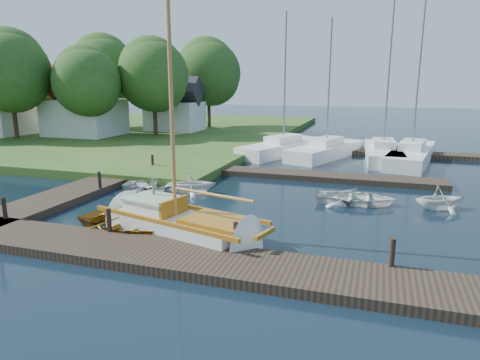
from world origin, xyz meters
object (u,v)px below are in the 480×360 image
(mooring_post_2, at_px, (236,234))
(house_c, at_px, (175,109))
(dinghy, at_px, (128,221))
(mooring_post_3, at_px, (392,252))
(tender_b, at_px, (192,181))
(tender_c, at_px, (355,196))
(tree_3, at_px, (154,75))
(marina_boat_1, at_px, (326,149))
(tree_5, at_px, (28,80))
(sailboat, at_px, (184,227))
(tender_d, at_px, (440,196))
(mooring_post_4, at_px, (100,180))
(tree_2, at_px, (87,82))
(tree_7, at_px, (209,72))
(house_a, at_px, (84,108))
(mooring_post_5, at_px, (152,162))
(marina_boat_3, at_px, (412,153))
(mooring_post_0, at_px, (4,208))
(marina_boat_0, at_px, (283,147))
(mooring_post_1, at_px, (109,220))
(tender_a, at_px, (157,183))
(tree_4, at_px, (104,70))
(marina_boat_2, at_px, (383,152))
(tree_1, at_px, (10,71))

(mooring_post_2, bearing_deg, house_c, 119.86)
(mooring_post_2, distance_m, dinghy, 4.43)
(mooring_post_3, bearing_deg, tender_b, 143.86)
(tender_c, distance_m, tree_3, 25.09)
(marina_boat_1, relative_size, tree_5, 1.16)
(house_c, bearing_deg, sailboat, -62.95)
(mooring_post_2, height_order, tender_b, tender_b)
(tender_d, bearing_deg, mooring_post_4, 73.87)
(tree_2, height_order, tree_7, tree_7)
(mooring_post_2, xyz_separation_m, mooring_post_3, (4.50, 0.00, 0.00))
(tender_d, bearing_deg, mooring_post_3, 139.35)
(mooring_post_3, xyz_separation_m, house_a, (-26.00, 21.00, 2.26))
(mooring_post_5, distance_m, tree_2, 14.95)
(dinghy, relative_size, tender_b, 1.75)
(mooring_post_3, distance_m, tender_c, 7.30)
(mooring_post_2, distance_m, tender_c, 7.82)
(tender_b, bearing_deg, mooring_post_2, -165.05)
(tender_b, bearing_deg, tender_c, -104.45)
(mooring_post_2, height_order, mooring_post_4, same)
(marina_boat_3, bearing_deg, tender_b, 149.25)
(mooring_post_0, relative_size, dinghy, 0.20)
(mooring_post_4, height_order, house_c, house_c)
(marina_boat_0, xyz_separation_m, house_a, (-18.76, 1.92, 2.40))
(mooring_post_1, relative_size, sailboat, 0.08)
(mooring_post_3, xyz_separation_m, tree_5, (-36.00, 25.05, 4.72))
(mooring_post_5, distance_m, tree_5, 27.89)
(tender_d, relative_size, marina_boat_0, 0.21)
(marina_boat_3, bearing_deg, tender_d, -167.60)
(mooring_post_3, bearing_deg, tree_3, 130.95)
(tender_c, bearing_deg, tender_a, 92.31)
(mooring_post_4, distance_m, tree_4, 27.26)
(tender_d, height_order, marina_boat_2, marina_boat_2)
(mooring_post_2, relative_size, marina_boat_3, 0.07)
(tender_b, height_order, tender_d, tender_b)
(tree_7, bearing_deg, marina_boat_2, -34.52)
(mooring_post_3, relative_size, tree_4, 0.08)
(tree_1, relative_size, tree_3, 1.05)
(mooring_post_2, relative_size, marina_boat_1, 0.09)
(mooring_post_4, relative_size, dinghy, 0.20)
(marina_boat_0, distance_m, tree_5, 29.77)
(mooring_post_0, height_order, mooring_post_4, same)
(dinghy, relative_size, marina_boat_2, 0.36)
(tender_a, height_order, tree_2, tree_2)
(mooring_post_0, bearing_deg, marina_boat_0, 71.85)
(tender_d, xyz_separation_m, tree_4, (-30.04, 19.65, 5.81))
(dinghy, xyz_separation_m, house_c, (-11.16, 26.15, 2.17))
(house_a, height_order, tree_5, tree_5)
(tender_c, bearing_deg, house_a, 59.23)
(marina_boat_3, bearing_deg, tree_3, 88.64)
(sailboat, distance_m, tree_3, 26.22)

